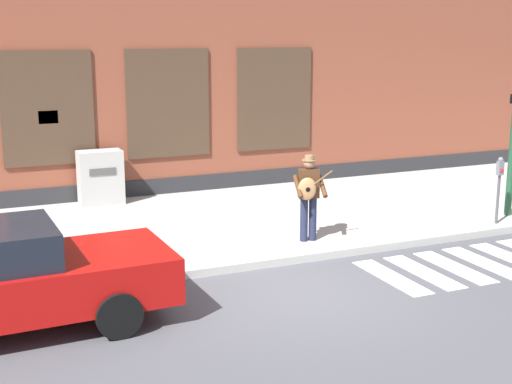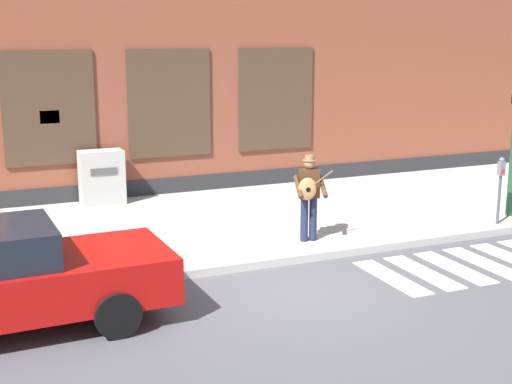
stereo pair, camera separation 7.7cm
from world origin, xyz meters
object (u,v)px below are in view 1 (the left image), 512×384
Objects in this scene: busker at (309,193)px; parking_meter at (499,180)px; red_car at (3,279)px; utility_box at (101,177)px.

parking_meter is at bearing -5.96° from busker.
busker is 4.30m from parking_meter.
utility_box is (2.67, 6.49, 0.02)m from red_car.
red_car is 3.24× the size of parking_meter.
parking_meter is 8.96m from utility_box.
red_car is 6.02m from busker.
parking_meter is (4.28, -0.45, -0.02)m from busker.
busker is at bearing 174.04° from parking_meter.
busker reaches higher than red_car.
parking_meter reaches higher than red_car.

